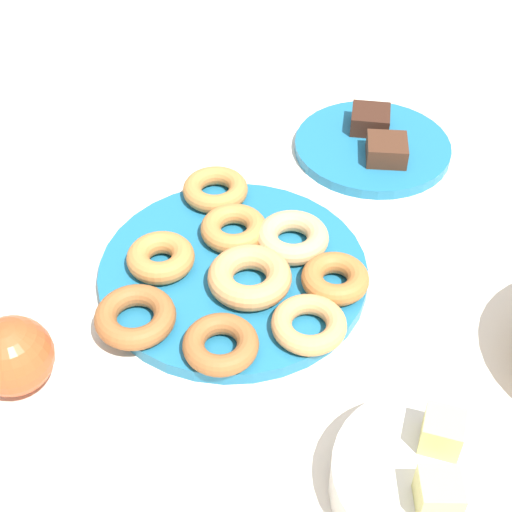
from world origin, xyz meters
TOP-DOWN VIEW (x-y plane):
  - ground_plane at (0.00, 0.00)m, footprint 2.40×2.40m
  - donut_plate at (0.00, 0.00)m, footprint 0.32×0.32m
  - donut_0 at (0.12, 0.05)m, footprint 0.10×0.10m
  - donut_1 at (-0.06, 0.05)m, footprint 0.12×0.12m
  - donut_2 at (0.03, -0.08)m, footprint 0.10×0.10m
  - donut_3 at (-0.11, -0.08)m, footprint 0.09×0.09m
  - donut_4 at (0.06, 0.12)m, footprint 0.10×0.10m
  - donut_5 at (-0.05, -0.02)m, footprint 0.11×0.11m
  - donut_6 at (-0.02, 0.12)m, footprint 0.10×0.10m
  - donut_7 at (0.13, -0.06)m, footprint 0.10×0.10m
  - donut_8 at (0.02, 0.03)m, footprint 0.13×0.13m
  - cake_plate at (-0.32, 0.07)m, footprint 0.22×0.22m
  - brownie_near at (-0.35, 0.05)m, footprint 0.07×0.07m
  - brownie_far at (-0.29, 0.10)m, footprint 0.07×0.07m
  - fruit_bowl at (0.18, 0.29)m, footprint 0.17×0.17m
  - melon_chunk_left at (0.15, 0.29)m, footprint 0.04×0.04m
  - melon_chunk_right at (0.21, 0.30)m, footprint 0.05×0.05m
  - apple at (0.23, -0.13)m, footprint 0.08×0.08m

SIDE VIEW (x-z plane):
  - ground_plane at x=0.00m, z-range 0.00..0.00m
  - cake_plate at x=-0.32m, z-range 0.00..0.01m
  - donut_plate at x=0.00m, z-range 0.00..0.02m
  - fruit_bowl at x=0.18m, z-range 0.00..0.04m
  - donut_4 at x=0.06m, z-range 0.02..0.04m
  - donut_0 at x=0.12m, z-range 0.02..0.04m
  - donut_3 at x=-0.11m, z-range 0.02..0.04m
  - donut_7 at x=0.13m, z-range 0.02..0.04m
  - donut_5 at x=-0.05m, z-range 0.02..0.04m
  - brownie_near at x=-0.35m, z-range 0.01..0.04m
  - brownie_far at x=-0.29m, z-range 0.01..0.04m
  - donut_6 at x=-0.02m, z-range 0.02..0.04m
  - donut_1 at x=-0.06m, z-range 0.02..0.04m
  - donut_2 at x=0.03m, z-range 0.02..0.04m
  - donut_8 at x=0.02m, z-range 0.02..0.05m
  - apple at x=0.23m, z-range 0.00..0.08m
  - melon_chunk_left at x=0.15m, z-range 0.04..0.08m
  - melon_chunk_right at x=0.21m, z-range 0.04..0.08m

